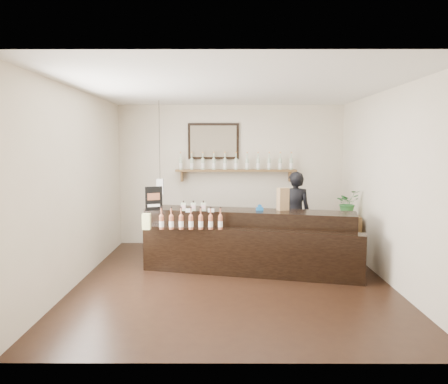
% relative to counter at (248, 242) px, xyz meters
% --- Properties ---
extents(ground, '(5.00, 5.00, 0.00)m').
position_rel_counter_xyz_m(ground, '(-0.26, -0.57, -0.45)').
color(ground, black).
rests_on(ground, ground).
extents(room_shell, '(5.00, 5.00, 5.00)m').
position_rel_counter_xyz_m(room_shell, '(-0.26, -0.57, 1.26)').
color(room_shell, beige).
rests_on(room_shell, ground).
extents(back_wall_decor, '(2.66, 0.96, 1.69)m').
position_rel_counter_xyz_m(back_wall_decor, '(-0.41, 1.80, 1.31)').
color(back_wall_decor, brown).
rests_on(back_wall_decor, ground).
extents(counter, '(3.44, 1.68, 1.11)m').
position_rel_counter_xyz_m(counter, '(0.00, 0.00, 0.00)').
color(counter, black).
rests_on(counter, ground).
extents(promo_sign, '(0.26, 0.13, 0.39)m').
position_rel_counter_xyz_m(promo_sign, '(-1.52, 0.07, 0.70)').
color(promo_sign, black).
rests_on(promo_sign, counter).
extents(paper_bag, '(0.20, 0.17, 0.37)m').
position_rel_counter_xyz_m(paper_bag, '(0.56, 0.11, 0.69)').
color(paper_bag, olive).
rests_on(paper_bag, counter).
extents(tape_dispenser, '(0.12, 0.06, 0.10)m').
position_rel_counter_xyz_m(tape_dispenser, '(0.19, 0.09, 0.54)').
color(tape_dispenser, '#1965B3').
rests_on(tape_dispenser, counter).
extents(side_cabinet, '(0.43, 0.57, 0.79)m').
position_rel_counter_xyz_m(side_cabinet, '(1.74, 0.59, -0.05)').
color(side_cabinet, brown).
rests_on(side_cabinet, ground).
extents(potted_plant, '(0.51, 0.49, 0.44)m').
position_rel_counter_xyz_m(potted_plant, '(1.74, 0.59, 0.56)').
color(potted_plant, '#2B6D30').
rests_on(potted_plant, side_cabinet).
extents(shopkeeper, '(0.68, 0.49, 1.73)m').
position_rel_counter_xyz_m(shopkeeper, '(0.90, 0.98, 0.42)').
color(shopkeeper, black).
rests_on(shopkeeper, ground).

